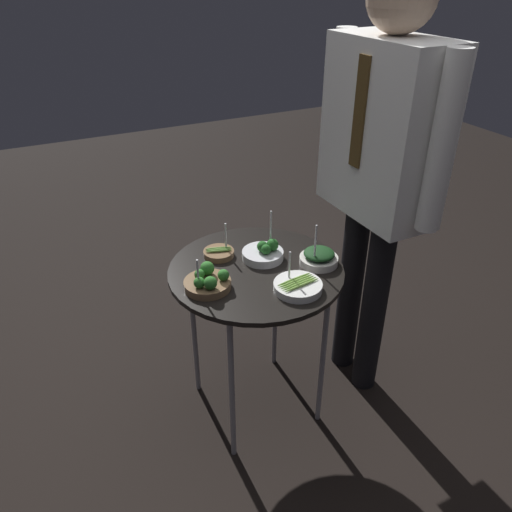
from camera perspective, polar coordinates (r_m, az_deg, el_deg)
The scene contains 8 objects.
ground_plane at distance 2.19m, azimuth 0.00°, elevation -16.37°, with size 8.00×8.00×0.00m, color black.
serving_cart at distance 1.79m, azimuth 0.00°, elevation -2.82°, with size 0.62×0.62×0.67m.
bowl_asparagus_front_right at distance 1.64m, azimuth 4.80°, elevation -3.45°, with size 0.16×0.16×0.12m.
bowl_broccoli_near_rim at distance 1.80m, azimuth 0.90°, elevation 0.40°, with size 0.15×0.15×0.18m.
bowl_spinach_front_center at distance 1.79m, azimuth 7.19°, elevation -0.16°, with size 0.14×0.14×0.17m.
bowl_broccoli_back_right at distance 1.65m, azimuth -5.52°, elevation -2.91°, with size 0.16×0.16×0.13m.
bowl_asparagus_back_left at distance 1.83m, azimuth -4.27°, elevation 0.38°, with size 0.11×0.11×0.13m.
waiter_figure at distance 1.83m, azimuth 14.10°, elevation 11.41°, with size 0.60×0.23×1.62m.
Camera 1 is at (1.33, -0.67, 1.61)m, focal length 35.00 mm.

